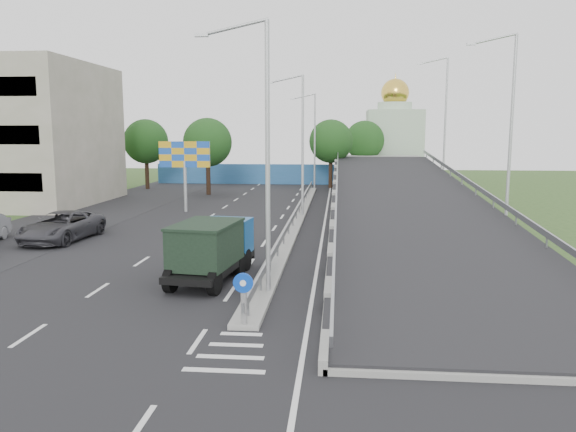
# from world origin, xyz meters

# --- Properties ---
(ground) EXTENTS (160.00, 160.00, 0.00)m
(ground) POSITION_xyz_m (0.00, 0.00, 0.00)
(ground) COLOR #2D4C1E
(ground) RESTS_ON ground
(road_surface) EXTENTS (26.00, 90.00, 0.04)m
(road_surface) POSITION_xyz_m (-3.00, 20.00, 0.00)
(road_surface) COLOR black
(road_surface) RESTS_ON ground
(parking_strip) EXTENTS (8.00, 90.00, 0.05)m
(parking_strip) POSITION_xyz_m (-16.00, 20.00, 0.00)
(parking_strip) COLOR black
(parking_strip) RESTS_ON ground
(median) EXTENTS (1.00, 44.00, 0.20)m
(median) POSITION_xyz_m (0.00, 24.00, 0.10)
(median) COLOR gray
(median) RESTS_ON ground
(overpass_ramp) EXTENTS (10.00, 50.00, 3.50)m
(overpass_ramp) POSITION_xyz_m (7.50, 24.00, 1.75)
(overpass_ramp) COLOR gray
(overpass_ramp) RESTS_ON ground
(median_guardrail) EXTENTS (0.09, 44.00, 0.71)m
(median_guardrail) POSITION_xyz_m (0.00, 24.00, 0.75)
(median_guardrail) COLOR gray
(median_guardrail) RESTS_ON median
(sign_bollard) EXTENTS (0.64, 0.23, 1.67)m
(sign_bollard) POSITION_xyz_m (0.00, 2.17, 1.03)
(sign_bollard) COLOR black
(sign_bollard) RESTS_ON median
(lamp_post_near) EXTENTS (2.74, 0.18, 10.08)m
(lamp_post_near) POSITION_xyz_m (0.11, 6.00, 5.81)
(lamp_post_near) COLOR #B2B5B7
(lamp_post_near) RESTS_ON median
(lamp_post_mid) EXTENTS (2.74, 0.18, 10.08)m
(lamp_post_mid) POSITION_xyz_m (0.11, 26.00, 5.81)
(lamp_post_mid) COLOR #B2B5B7
(lamp_post_mid) RESTS_ON median
(lamp_post_far) EXTENTS (2.74, 0.18, 10.08)m
(lamp_post_far) POSITION_xyz_m (0.11, 46.00, 5.81)
(lamp_post_far) COLOR #B2B5B7
(lamp_post_far) RESTS_ON median
(blue_wall) EXTENTS (30.00, 0.50, 2.40)m
(blue_wall) POSITION_xyz_m (-4.00, 52.00, 1.20)
(blue_wall) COLOR #275B8F
(blue_wall) RESTS_ON ground
(church) EXTENTS (7.00, 7.00, 13.80)m
(church) POSITION_xyz_m (10.00, 60.00, 5.31)
(church) COLOR #B2CCAD
(church) RESTS_ON ground
(billboard) EXTENTS (4.00, 0.24, 5.50)m
(billboard) POSITION_xyz_m (-9.00, 28.00, 4.19)
(billboard) COLOR #B2B5B7
(billboard) RESTS_ON ground
(tree_left_mid) EXTENTS (4.80, 4.80, 7.60)m
(tree_left_mid) POSITION_xyz_m (-10.00, 40.00, 5.18)
(tree_left_mid) COLOR black
(tree_left_mid) RESTS_ON ground
(tree_median_far) EXTENTS (4.80, 4.80, 7.60)m
(tree_median_far) POSITION_xyz_m (2.00, 48.00, 5.18)
(tree_median_far) COLOR black
(tree_median_far) RESTS_ON ground
(tree_left_far) EXTENTS (4.80, 4.80, 7.60)m
(tree_left_far) POSITION_xyz_m (-18.00, 45.00, 5.18)
(tree_left_far) COLOR black
(tree_left_far) RESTS_ON ground
(tree_ramp_far) EXTENTS (4.80, 4.80, 7.60)m
(tree_ramp_far) POSITION_xyz_m (6.00, 55.00, 5.18)
(tree_ramp_far) COLOR black
(tree_ramp_far) RESTS_ON ground
(dump_truck) EXTENTS (2.86, 6.02, 2.55)m
(dump_truck) POSITION_xyz_m (-2.36, 8.18, 1.41)
(dump_truck) COLOR black
(dump_truck) RESTS_ON ground
(parked_car_c) EXTENTS (3.23, 6.22, 1.67)m
(parked_car_c) POSITION_xyz_m (-12.94, 15.80, 0.84)
(parked_car_c) COLOR #37373C
(parked_car_c) RESTS_ON ground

